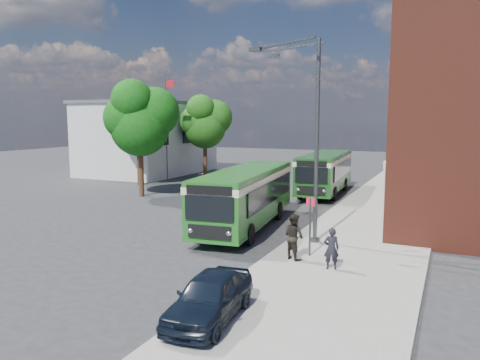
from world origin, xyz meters
The scene contains 15 objects.
ground centered at (0.00, 0.00, 0.00)m, with size 120.00×120.00×0.00m, color #2B2B2E.
pavement centered at (7.00, 8.00, 0.07)m, with size 6.00×48.00×0.15m, color gray.
kerb_line centered at (3.95, 8.00, 0.01)m, with size 0.12×48.00×0.01m, color beige.
white_building centered at (-18.00, 18.00, 3.66)m, with size 9.40×13.40×7.30m.
flagpole centered at (-12.45, 13.00, 4.94)m, with size 0.95×0.10×9.00m.
street_lamp centered at (4.84, -2.00, 4.79)m, with size 2.96×2.38×9.00m.
bus_stop_sign centered at (5.60, -4.20, 1.51)m, with size 0.35×0.08×2.52m.
bus_front centered at (1.01, -0.16, 1.83)m, with size 3.76×10.64×3.02m.
bus_rear centered at (1.97, 12.37, 1.83)m, with size 3.18×10.02×3.02m.
parked_car centered at (4.80, -11.17, 0.80)m, with size 1.53×3.80×1.29m, color black.
pedestrian_a centered at (6.79, -5.51, 0.92)m, with size 0.56×0.37×1.54m, color black.
pedestrian_b centered at (5.15, -4.88, 1.05)m, with size 0.88×0.68×1.81m, color black.
tree_left centered at (-9.76, 5.54, 5.66)m, with size 4.94×4.70×8.35m.
tree_mid centered at (-13.49, 10.29, 5.95)m, with size 5.19×4.94×8.77m.
tree_right centered at (-11.13, 17.59, 5.34)m, with size 4.66×4.43×7.87m.
Camera 1 is at (10.65, -21.95, 5.63)m, focal length 35.00 mm.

